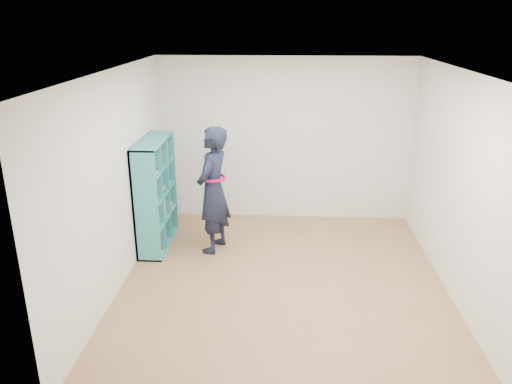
{
  "coord_description": "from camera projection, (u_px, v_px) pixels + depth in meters",
  "views": [
    {
      "loc": [
        -0.04,
        -5.5,
        3.17
      ],
      "look_at": [
        -0.35,
        0.3,
        1.11
      ],
      "focal_mm": 35.0,
      "sensor_mm": 36.0,
      "label": 1
    }
  ],
  "objects": [
    {
      "name": "floor",
      "position": [
        283.0,
        284.0,
        6.23
      ],
      "size": [
        4.5,
        4.5,
        0.0
      ],
      "primitive_type": "plane",
      "color": "olive",
      "rests_on": "ground"
    },
    {
      "name": "ceiling",
      "position": [
        287.0,
        71.0,
        5.37
      ],
      "size": [
        4.5,
        4.5,
        0.0
      ],
      "primitive_type": "plane",
      "color": "white",
      "rests_on": "wall_back"
    },
    {
      "name": "wall_left",
      "position": [
        116.0,
        183.0,
        5.9
      ],
      "size": [
        0.02,
        4.5,
        2.6
      ],
      "primitive_type": "cube",
      "color": "silver",
      "rests_on": "floor"
    },
    {
      "name": "wall_right",
      "position": [
        460.0,
        189.0,
        5.7
      ],
      "size": [
        0.02,
        4.5,
        2.6
      ],
      "primitive_type": "cube",
      "color": "silver",
      "rests_on": "floor"
    },
    {
      "name": "wall_back",
      "position": [
        285.0,
        140.0,
        7.92
      ],
      "size": [
        4.0,
        0.02,
        2.6
      ],
      "primitive_type": "cube",
      "color": "silver",
      "rests_on": "floor"
    },
    {
      "name": "wall_front",
      "position": [
        285.0,
        283.0,
        3.68
      ],
      "size": [
        4.0,
        0.02,
        2.6
      ],
      "primitive_type": "cube",
      "color": "silver",
      "rests_on": "floor"
    },
    {
      "name": "bookshelf",
      "position": [
        154.0,
        194.0,
        7.08
      ],
      "size": [
        0.34,
        1.17,
        1.56
      ],
      "color": "teal",
      "rests_on": "floor"
    },
    {
      "name": "person",
      "position": [
        213.0,
        190.0,
        6.87
      ],
      "size": [
        0.59,
        0.74,
        1.79
      ],
      "rotation": [
        0.0,
        0.0,
        -1.85
      ],
      "color": "black",
      "rests_on": "floor"
    },
    {
      "name": "smartphone",
      "position": [
        206.0,
        179.0,
        6.94
      ],
      "size": [
        0.03,
        0.1,
        0.13
      ],
      "rotation": [
        0.38,
        0.0,
        -0.21
      ],
      "color": "silver",
      "rests_on": "person"
    }
  ]
}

